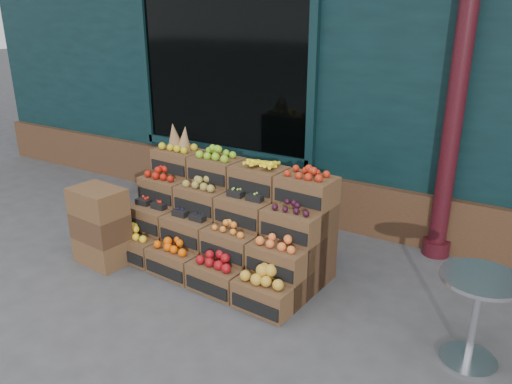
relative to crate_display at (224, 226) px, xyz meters
The scene contains 6 objects.
ground 1.01m from the crate_display, 50.86° to the right, with size 60.00×60.00×0.00m, color #3F3F42.
shop_facade 4.86m from the crate_display, 82.40° to the left, with size 12.00×6.24×4.80m.
crate_display is the anchor object (origin of this frame).
spare_crates 1.24m from the crate_display, 149.74° to the right, with size 0.56×0.41×0.79m.
bistro_table 2.41m from the crate_display, ahead, with size 0.56×0.56×0.71m.
shopkeeper 2.35m from the crate_display, 121.64° to the left, with size 0.76×0.50×2.08m, color #14481C.
Camera 1 is at (2.06, -2.98, 2.43)m, focal length 35.00 mm.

